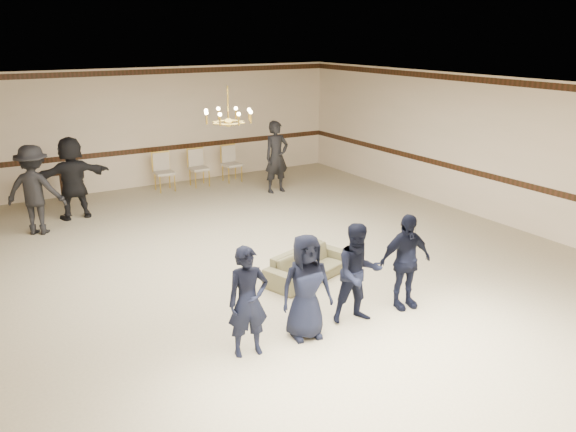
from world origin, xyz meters
The scene contains 16 objects.
room centered at (0.00, 0.00, 1.60)m, with size 12.01×14.01×3.21m.
chair_rail centered at (0.00, 6.99, 1.00)m, with size 12.00×0.02×0.14m, color #391D11.
crown_molding centered at (0.00, 6.99, 3.08)m, with size 12.00×0.02×0.14m, color #391D11.
chandelier centered at (0.00, 1.00, 2.88)m, with size 0.94×0.94×0.89m, color #B39339, non-canonical shape.
boy_a centered at (-1.37, -2.34, 0.75)m, with size 0.55×0.36×1.51m, color black.
boy_b centered at (-0.47, -2.34, 0.75)m, with size 0.74×0.48×1.51m, color black.
boy_c centered at (0.43, -2.34, 0.75)m, with size 0.73×0.57×1.51m, color black.
boy_d centered at (1.33, -2.34, 0.75)m, with size 0.88×0.37×1.51m, color black.
settee centered at (0.65, -0.68, 0.24)m, with size 1.67×0.65×0.49m, color #696646.
adult_left centered at (-2.96, 4.29, 0.95)m, with size 1.22×0.70×1.90m, color black.
adult_mid centered at (-2.06, 4.99, 0.95)m, with size 1.76×0.56×1.90m, color black.
adult_right centered at (3.04, 4.59, 0.95)m, with size 0.69×0.45×1.90m, color black.
banquet_chair_left centered at (0.52, 6.23, 0.50)m, with size 0.49×0.49×1.01m, color beige, non-canonical shape.
banquet_chair_mid centered at (1.52, 6.23, 0.50)m, with size 0.49×0.49×1.01m, color beige, non-canonical shape.
banquet_chair_right centered at (2.52, 6.23, 0.50)m, with size 0.49×0.49×1.01m, color beige, non-canonical shape.
console_table centered at (-2.48, 6.43, 0.40)m, with size 0.96×0.40×0.80m, color #341E11.
Camera 1 is at (-4.47, -8.51, 4.12)m, focal length 36.37 mm.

